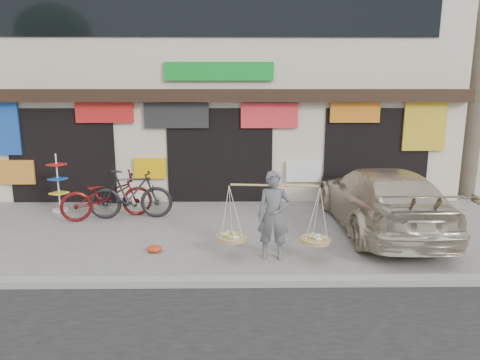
{
  "coord_description": "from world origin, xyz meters",
  "views": [
    {
      "loc": [
        0.42,
        -8.64,
        3.2
      ],
      "look_at": [
        0.54,
        0.9,
        1.19
      ],
      "focal_mm": 32.0,
      "sensor_mm": 36.0,
      "label": 1
    }
  ],
  "objects_px": {
    "street_vendor": "(274,219)",
    "display_rack": "(58,188)",
    "bike_0": "(107,196)",
    "bike_1": "(131,194)",
    "suv": "(380,199)"
  },
  "relations": [
    {
      "from": "bike_1",
      "to": "suv",
      "type": "xyz_separation_m",
      "value": [
        6.0,
        -0.91,
        0.1
      ]
    },
    {
      "from": "street_vendor",
      "to": "display_rack",
      "type": "height_order",
      "value": "street_vendor"
    },
    {
      "from": "bike_0",
      "to": "street_vendor",
      "type": "bearing_deg",
      "value": -145.75
    },
    {
      "from": "bike_0",
      "to": "suv",
      "type": "bearing_deg",
      "value": -119.58
    },
    {
      "from": "street_vendor",
      "to": "suv",
      "type": "xyz_separation_m",
      "value": [
        2.64,
        1.76,
        -0.07
      ]
    },
    {
      "from": "street_vendor",
      "to": "bike_0",
      "type": "bearing_deg",
      "value": 151.68
    },
    {
      "from": "bike_0",
      "to": "bike_1",
      "type": "bearing_deg",
      "value": -113.0
    },
    {
      "from": "street_vendor",
      "to": "bike_1",
      "type": "bearing_deg",
      "value": 147.36
    },
    {
      "from": "bike_1",
      "to": "suv",
      "type": "height_order",
      "value": "suv"
    },
    {
      "from": "street_vendor",
      "to": "suv",
      "type": "height_order",
      "value": "street_vendor"
    },
    {
      "from": "street_vendor",
      "to": "bike_1",
      "type": "xyz_separation_m",
      "value": [
        -3.36,
        2.67,
        -0.17
      ]
    },
    {
      "from": "street_vendor",
      "to": "display_rack",
      "type": "distance_m",
      "value": 6.45
    },
    {
      "from": "bike_1",
      "to": "bike_0",
      "type": "bearing_deg",
      "value": 83.22
    },
    {
      "from": "street_vendor",
      "to": "bike_0",
      "type": "relative_size",
      "value": 0.96
    },
    {
      "from": "suv",
      "to": "bike_0",
      "type": "bearing_deg",
      "value": -8.35
    }
  ]
}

